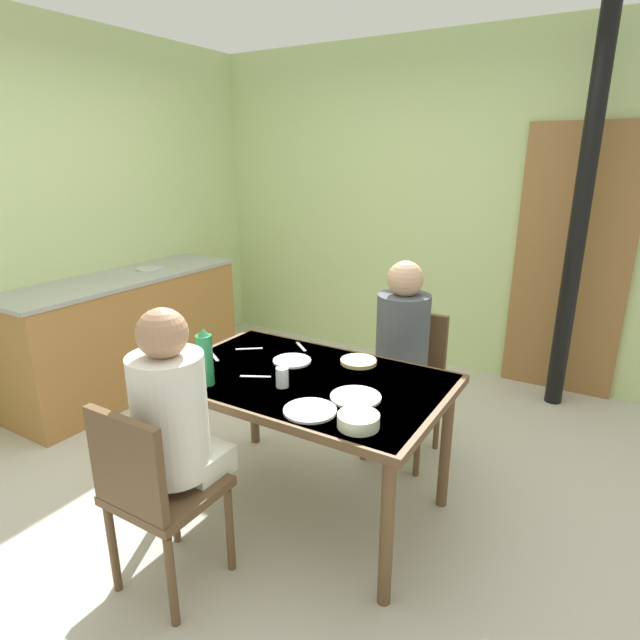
# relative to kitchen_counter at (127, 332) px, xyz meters

# --- Properties ---
(ground_plane) EXTENTS (5.78, 5.78, 0.00)m
(ground_plane) POSITION_rel_kitchen_counter_xyz_m (1.68, -0.44, -0.45)
(ground_plane) COLOR beige
(wall_back) EXTENTS (4.21, 0.10, 2.69)m
(wall_back) POSITION_rel_kitchen_counter_xyz_m (1.68, 1.78, 0.89)
(wall_back) COLOR #BBD28B
(wall_back) RESTS_ON ground_plane
(wall_left) EXTENTS (0.10, 3.34, 2.69)m
(wall_left) POSITION_rel_kitchen_counter_xyz_m (-0.33, 0.11, 0.89)
(wall_left) COLOR #BFD38F
(wall_left) RESTS_ON ground_plane
(door_wooden) EXTENTS (0.80, 0.05, 2.00)m
(door_wooden) POSITION_rel_kitchen_counter_xyz_m (2.91, 1.70, 0.55)
(door_wooden) COLOR olive
(door_wooden) RESTS_ON ground_plane
(stove_pipe_column) EXTENTS (0.12, 0.12, 2.69)m
(stove_pipe_column) POSITION_rel_kitchen_counter_xyz_m (2.94, 1.43, 0.89)
(stove_pipe_column) COLOR black
(stove_pipe_column) RESTS_ON ground_plane
(kitchen_counter) EXTENTS (0.61, 1.89, 0.91)m
(kitchen_counter) POSITION_rel_kitchen_counter_xyz_m (0.00, 0.00, 0.00)
(kitchen_counter) COLOR #A77039
(kitchen_counter) RESTS_ON ground_plane
(dining_table) EXTENTS (1.38, 0.88, 0.74)m
(dining_table) POSITION_rel_kitchen_counter_xyz_m (2.00, -0.55, 0.21)
(dining_table) COLOR brown
(dining_table) RESTS_ON ground_plane
(chair_near_diner) EXTENTS (0.40, 0.40, 0.87)m
(chair_near_diner) POSITION_rel_kitchen_counter_xyz_m (1.78, -1.34, 0.05)
(chair_near_diner) COLOR brown
(chair_near_diner) RESTS_ON ground_plane
(chair_far_diner) EXTENTS (0.40, 0.40, 0.87)m
(chair_far_diner) POSITION_rel_kitchen_counter_xyz_m (2.23, 0.24, 0.05)
(chair_far_diner) COLOR brown
(chair_far_diner) RESTS_ON ground_plane
(person_near_diner) EXTENTS (0.30, 0.37, 0.77)m
(person_near_diner) POSITION_rel_kitchen_counter_xyz_m (1.78, -1.20, 0.33)
(person_near_diner) COLOR silver
(person_near_diner) RESTS_ON ground_plane
(person_far_diner) EXTENTS (0.30, 0.37, 0.77)m
(person_far_diner) POSITION_rel_kitchen_counter_xyz_m (2.23, 0.11, 0.33)
(person_far_diner) COLOR #555A5E
(person_far_diner) RESTS_ON ground_plane
(water_bottle_green_near) EXTENTS (0.08, 0.08, 0.28)m
(water_bottle_green_near) POSITION_rel_kitchen_counter_xyz_m (1.65, -0.86, 0.42)
(water_bottle_green_near) COLOR #258048
(water_bottle_green_near) RESTS_ON dining_table
(serving_bowl_center) EXTENTS (0.17, 0.17, 0.05)m
(serving_bowl_center) POSITION_rel_kitchen_counter_xyz_m (2.45, -0.85, 0.31)
(serving_bowl_center) COLOR #E7E9C6
(serving_bowl_center) RESTS_ON dining_table
(dinner_plate_near_left) EXTENTS (0.20, 0.20, 0.01)m
(dinner_plate_near_left) POSITION_rel_kitchen_counter_xyz_m (1.84, -0.42, 0.29)
(dinner_plate_near_left) COLOR white
(dinner_plate_near_left) RESTS_ON dining_table
(dinner_plate_near_right) EXTENTS (0.23, 0.23, 0.01)m
(dinner_plate_near_right) POSITION_rel_kitchen_counter_xyz_m (2.32, -0.63, 0.29)
(dinner_plate_near_right) COLOR white
(dinner_plate_near_right) RESTS_ON dining_table
(dinner_plate_far_center) EXTENTS (0.23, 0.23, 0.01)m
(dinner_plate_far_center) POSITION_rel_kitchen_counter_xyz_m (2.21, -0.84, 0.29)
(dinner_plate_far_center) COLOR white
(dinner_plate_far_center) RESTS_ON dining_table
(drinking_glass_by_near_diner) EXTENTS (0.06, 0.06, 0.09)m
(drinking_glass_by_near_diner) POSITION_rel_kitchen_counter_xyz_m (1.97, -0.70, 0.33)
(drinking_glass_by_near_diner) COLOR silver
(drinking_glass_by_near_diner) RESTS_ON dining_table
(bread_plate_sliced) EXTENTS (0.19, 0.19, 0.02)m
(bread_plate_sliced) POSITION_rel_kitchen_counter_xyz_m (2.14, -0.26, 0.29)
(bread_plate_sliced) COLOR #DBB77A
(bread_plate_sliced) RESTS_ON dining_table
(cutlery_knife_near) EXTENTS (0.14, 0.08, 0.00)m
(cutlery_knife_near) POSITION_rel_kitchen_counter_xyz_m (1.79, -0.67, 0.29)
(cutlery_knife_near) COLOR silver
(cutlery_knife_near) RESTS_ON dining_table
(cutlery_fork_near) EXTENTS (0.13, 0.11, 0.00)m
(cutlery_fork_near) POSITION_rel_kitchen_counter_xyz_m (1.76, -0.21, 0.29)
(cutlery_fork_near) COLOR silver
(cutlery_fork_near) RESTS_ON dining_table
(cutlery_knife_far) EXTENTS (0.13, 0.10, 0.00)m
(cutlery_knife_far) POSITION_rel_kitchen_counter_xyz_m (1.53, -0.39, 0.29)
(cutlery_knife_far) COLOR silver
(cutlery_knife_far) RESTS_ON dining_table
(cutlery_fork_far) EXTENTS (0.13, 0.10, 0.00)m
(cutlery_fork_far) POSITION_rel_kitchen_counter_xyz_m (1.43, -0.57, 0.29)
(cutlery_fork_far) COLOR silver
(cutlery_fork_far) RESTS_ON dining_table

